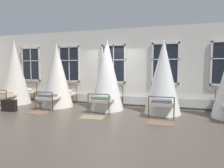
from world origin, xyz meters
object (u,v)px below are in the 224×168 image
object	(u,v)px
cot_first	(15,73)
cot_second	(57,76)
suitcase_dark	(9,105)
cot_fourth	(163,77)
cot_third	(107,75)

from	to	relation	value
cot_first	cot_second	world-z (taller)	cot_first
cot_second	suitcase_dark	world-z (taller)	cot_second
cot_second	cot_fourth	xyz separation A→B (m)	(4.35, 0.07, 0.00)
cot_fourth	suitcase_dark	size ratio (longest dim) A/B	4.67
cot_third	cot_second	bearing A→B (deg)	92.48
cot_second	suitcase_dark	size ratio (longest dim) A/B	4.66
cot_second	suitcase_dark	bearing A→B (deg)	139.65
cot_second	cot_third	bearing A→B (deg)	-87.16
cot_first	suitcase_dark	world-z (taller)	cot_first
cot_fourth	suitcase_dark	xyz separation A→B (m)	(-5.55, -1.47, -1.08)
cot_fourth	cot_second	bearing A→B (deg)	90.03
cot_fourth	suitcase_dark	distance (m)	5.84
cot_first	cot_second	xyz separation A→B (m)	(2.20, -0.00, -0.09)
cot_first	cot_second	size ratio (longest dim) A/B	1.07
cot_third	cot_fourth	size ratio (longest dim) A/B	1.04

